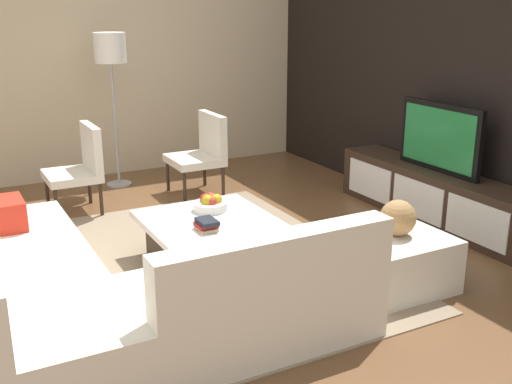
{
  "coord_description": "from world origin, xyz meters",
  "views": [
    {
      "loc": [
        4.1,
        -1.73,
        2.02
      ],
      "look_at": [
        -0.19,
        0.57,
        0.51
      ],
      "focal_mm": 43.25,
      "sensor_mm": 36.0,
      "label": 1
    }
  ],
  "objects": [
    {
      "name": "ground_plane",
      "position": [
        0.0,
        0.0,
        0.0
      ],
      "size": [
        14.0,
        14.0,
        0.0
      ],
      "primitive_type": "plane",
      "color": "brown"
    },
    {
      "name": "feature_wall_back",
      "position": [
        0.0,
        2.7,
        1.4
      ],
      "size": [
        6.4,
        0.12,
        2.8
      ],
      "primitive_type": "cube",
      "color": "black",
      "rests_on": "ground"
    },
    {
      "name": "side_wall_left",
      "position": [
        -3.2,
        0.2,
        1.4
      ],
      "size": [
        0.12,
        5.2,
        2.8
      ],
      "primitive_type": "cube",
      "color": "beige",
      "rests_on": "ground"
    },
    {
      "name": "area_rug",
      "position": [
        -0.1,
        0.0,
        0.01
      ],
      "size": [
        3.18,
        2.52,
        0.01
      ],
      "primitive_type": "cube",
      "color": "gray",
      "rests_on": "ground"
    },
    {
      "name": "media_console",
      "position": [
        0.0,
        2.4,
        0.25
      ],
      "size": [
        2.32,
        0.44,
        0.5
      ],
      "color": "#332319",
      "rests_on": "ground"
    },
    {
      "name": "television",
      "position": [
        0.0,
        2.4,
        0.82
      ],
      "size": [
        0.98,
        0.06,
        0.64
      ],
      "color": "black",
      "rests_on": "media_console"
    },
    {
      "name": "sectional_couch",
      "position": [
        0.53,
        -0.9,
        0.27
      ],
      "size": [
        2.54,
        2.34,
        0.79
      ],
      "color": "silver",
      "rests_on": "ground"
    },
    {
      "name": "coffee_table",
      "position": [
        -0.1,
        0.1,
        0.2
      ],
      "size": [
        1.0,
        0.98,
        0.38
      ],
      "color": "#332319",
      "rests_on": "ground"
    },
    {
      "name": "accent_chair_near",
      "position": [
        -1.88,
        -0.48,
        0.49
      ],
      "size": [
        0.54,
        0.5,
        0.87
      ],
      "rotation": [
        0.0,
        0.0,
        -0.16
      ],
      "color": "#332319",
      "rests_on": "ground"
    },
    {
      "name": "floor_lamp",
      "position": [
        -2.62,
        0.09,
        1.45
      ],
      "size": [
        0.34,
        0.34,
        1.7
      ],
      "color": "#A5A5AA",
      "rests_on": "ground"
    },
    {
      "name": "ottoman",
      "position": [
        0.91,
        1.14,
        0.2
      ],
      "size": [
        0.7,
        0.7,
        0.4
      ],
      "primitive_type": "cube",
      "color": "silver",
      "rests_on": "ground"
    },
    {
      "name": "fruit_bowl",
      "position": [
        -0.28,
        0.2,
        0.44
      ],
      "size": [
        0.28,
        0.28,
        0.14
      ],
      "color": "silver",
      "rests_on": "coffee_table"
    },
    {
      "name": "accent_chair_far",
      "position": [
        -1.89,
        0.83,
        0.49
      ],
      "size": [
        0.58,
        0.52,
        0.87
      ],
      "rotation": [
        0.0,
        0.0,
        -0.06
      ],
      "color": "#332319",
      "rests_on": "ground"
    },
    {
      "name": "decorative_ball",
      "position": [
        0.91,
        1.14,
        0.53
      ],
      "size": [
        0.26,
        0.26,
        0.26
      ],
      "primitive_type": "sphere",
      "color": "#AD8451",
      "rests_on": "ottoman"
    },
    {
      "name": "book_stack",
      "position": [
        0.12,
        -0.01,
        0.42
      ],
      "size": [
        0.19,
        0.15,
        0.09
      ],
      "color": "#CCB78C",
      "rests_on": "coffee_table"
    }
  ]
}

